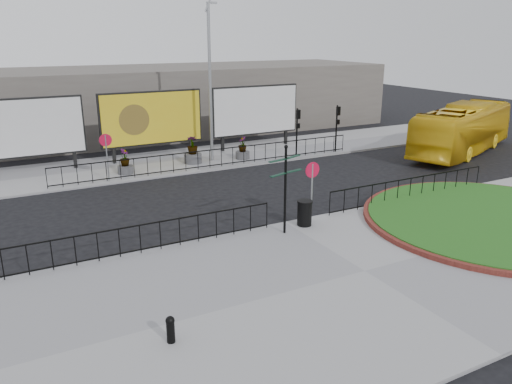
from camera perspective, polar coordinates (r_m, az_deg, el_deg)
ground at (r=20.39m, az=3.29°, el=-3.72°), size 90.00×90.00×0.00m
pavement_near at (r=16.66m, az=12.30°, el=-8.98°), size 30.00×10.00×0.12m
pavement_far at (r=30.79m, az=-8.33°, el=3.60°), size 44.00×6.00×0.12m
brick_edge at (r=22.45m, az=25.54°, el=-2.89°), size 10.40×10.40×0.18m
grass_lawn at (r=22.44m, az=25.55°, el=-2.84°), size 10.00×10.00×0.22m
railing_near_left at (r=17.71m, az=-13.09°, el=-5.23°), size 10.00×0.10×1.10m
railing_near_right at (r=23.83m, az=17.21°, el=0.37°), size 9.00×0.10×1.10m
railing_far at (r=28.55m, az=-4.64°, el=3.89°), size 18.00×0.10×1.10m
speed_sign_far at (r=26.65m, az=-16.76°, el=4.96°), size 0.64×0.07×2.47m
speed_sign_near at (r=19.98m, az=6.42°, el=1.54°), size 0.64×0.07×2.47m
billboard_left at (r=29.61m, az=-24.98°, el=6.62°), size 6.20×0.31×4.10m
billboard_mid at (r=30.75m, az=-11.82°, el=8.23°), size 6.20×0.31×4.10m
billboard_right at (r=33.35m, az=-0.08°, el=9.30°), size 6.20×0.31×4.10m
lamp_post at (r=29.62m, az=-5.26°, el=12.52°), size 0.74×0.18×9.23m
signal_pole_a at (r=30.82m, az=4.76°, el=7.62°), size 0.22×0.26×3.00m
signal_pole_b at (r=32.52m, az=9.27°, el=7.97°), size 0.22×0.26×3.00m
building_backdrop at (r=39.78m, az=-13.49°, el=10.03°), size 40.00×10.00×5.00m
fingerpost_sign at (r=18.57m, az=3.38°, el=1.29°), size 1.60×0.67×3.44m
bollard at (r=12.86m, az=-9.75°, el=-15.08°), size 0.23×0.23×0.71m
litter_bin at (r=19.88m, az=5.57°, el=-2.39°), size 0.62×0.62×1.03m
bus at (r=34.97m, az=22.57°, el=6.63°), size 11.41×6.53×3.13m
planter_a at (r=28.10m, az=-14.72°, el=3.09°), size 0.85×0.85×1.38m
planter_b at (r=29.72m, az=-7.24°, el=4.45°), size 1.05×1.05×1.63m
planter_c at (r=30.54m, az=-1.55°, el=4.79°), size 0.86×0.86×1.37m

